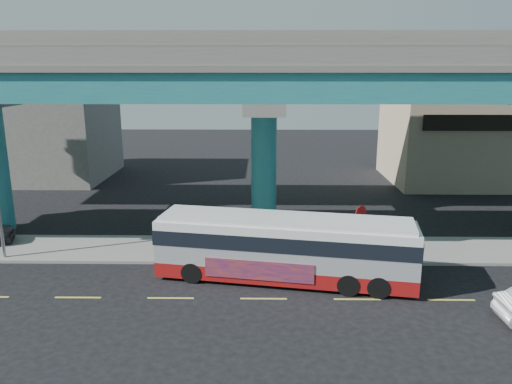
{
  "coord_description": "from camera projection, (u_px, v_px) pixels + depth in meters",
  "views": [
    {
      "loc": [
        -0.05,
        -19.9,
        9.61
      ],
      "look_at": [
        -0.39,
        4.0,
        3.65
      ],
      "focal_mm": 35.0,
      "sensor_mm": 36.0,
      "label": 1
    }
  ],
  "objects": [
    {
      "name": "lane_markings",
      "position": [
        264.0,
        299.0,
        21.34
      ],
      "size": [
        58.0,
        0.12,
        0.01
      ],
      "color": "#D8C64C",
      "rests_on": "ground"
    },
    {
      "name": "viaduct",
      "position": [
        264.0,
        76.0,
        28.25
      ],
      "size": [
        52.0,
        12.4,
        11.7
      ],
      "color": "#20667A",
      "rests_on": "ground"
    },
    {
      "name": "ground",
      "position": [
        264.0,
        296.0,
        21.63
      ],
      "size": [
        120.0,
        120.0,
        0.0
      ],
      "primitive_type": "plane",
      "color": "black",
      "rests_on": "ground"
    },
    {
      "name": "sidewalk",
      "position": [
        264.0,
        249.0,
        26.95
      ],
      "size": [
        70.0,
        4.0,
        0.15
      ],
      "primitive_type": "cube",
      "color": "gray",
      "rests_on": "ground"
    },
    {
      "name": "transit_bus",
      "position": [
        285.0,
        246.0,
        22.87
      ],
      "size": [
        12.1,
        4.58,
        3.04
      ],
      "rotation": [
        0.0,
        0.0,
        -0.18
      ],
      "color": "maroon",
      "rests_on": "ground"
    },
    {
      "name": "building_concrete",
      "position": [
        38.0,
        127.0,
        44.11
      ],
      "size": [
        12.0,
        10.0,
        9.0
      ],
      "primitive_type": "cube",
      "color": "gray",
      "rests_on": "ground"
    },
    {
      "name": "stop_sign",
      "position": [
        360.0,
        220.0,
        25.09
      ],
      "size": [
        0.67,
        0.55,
        2.78
      ],
      "rotation": [
        0.0,
        0.0,
        0.29
      ],
      "color": "gray",
      "rests_on": "sidewalk"
    },
    {
      "name": "building_beige",
      "position": [
        473.0,
        141.0,
        42.82
      ],
      "size": [
        14.0,
        10.23,
        7.0
      ],
      "color": "tan",
      "rests_on": "ground"
    }
  ]
}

